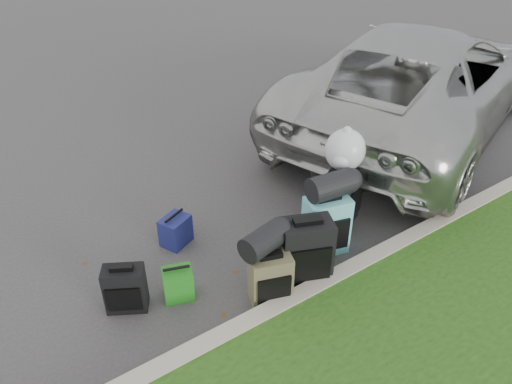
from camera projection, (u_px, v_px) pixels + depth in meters
ground at (273, 237)px, 5.78m from camera, size 120.00×120.00×0.00m
curb at (331, 282)px, 5.05m from camera, size 120.00×0.18×0.15m
suv at (420, 79)px, 7.75m from camera, size 6.50×4.62×1.65m
suitcase_small_black at (125, 289)px, 4.73m from camera, size 0.44×0.38×0.48m
suitcase_large_black_left at (306, 252)px, 4.98m from camera, size 0.59×0.48×0.74m
suitcase_olive at (270, 279)px, 4.80m from camera, size 0.46×0.36×0.54m
suitcase_teal at (326, 225)px, 5.41m from camera, size 0.53×0.40×0.68m
suitcase_large_black_right at (342, 197)px, 5.81m from camera, size 0.58×0.49×0.74m
tote_green at (178, 284)px, 4.90m from camera, size 0.35×0.31×0.33m
tote_navy at (176, 231)px, 5.60m from camera, size 0.39×0.36×0.34m
duffel_left at (265, 240)px, 4.66m from camera, size 0.52×0.35×0.26m
duffel_right at (331, 186)px, 5.19m from camera, size 0.52×0.33×0.28m
trash_bag at (345, 150)px, 5.51m from camera, size 0.46×0.46×0.46m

